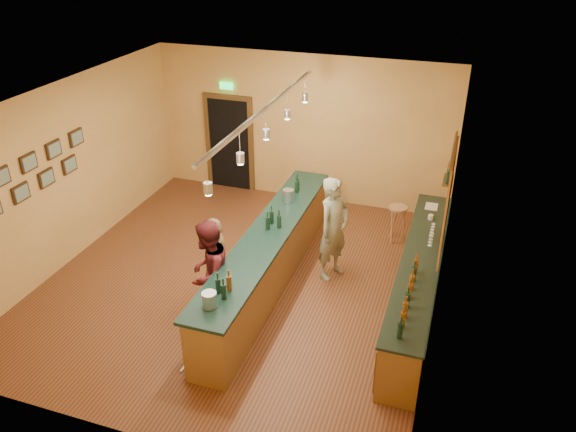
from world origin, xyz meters
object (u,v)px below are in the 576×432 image
(tasting_bar, at_px, (268,255))
(customer_a, at_px, (209,273))
(bar_stool, at_px, (398,214))
(customer_b, at_px, (217,263))
(back_counter, at_px, (418,282))
(bartender, at_px, (334,229))

(tasting_bar, height_order, customer_a, customer_a)
(tasting_bar, bearing_deg, bar_stool, 50.36)
(customer_a, xyz_separation_m, customer_b, (-0.04, 0.37, -0.06))
(back_counter, xyz_separation_m, bar_stool, (-0.64, 2.02, 0.11))
(bartender, height_order, customer_b, bartender)
(customer_a, distance_m, bar_stool, 4.09)
(tasting_bar, xyz_separation_m, bar_stool, (1.82, 2.20, -0.01))
(tasting_bar, relative_size, bartender, 2.75)
(customer_b, bearing_deg, bartender, 119.75)
(customer_a, height_order, customer_b, customer_a)
(back_counter, relative_size, tasting_bar, 0.89)
(tasting_bar, xyz_separation_m, customer_a, (-0.55, -1.12, 0.25))
(back_counter, relative_size, customer_a, 2.66)
(bartender, bearing_deg, customer_a, 164.82)
(customer_a, bearing_deg, customer_b, -172.42)
(tasting_bar, bearing_deg, back_counter, 4.20)
(back_counter, relative_size, bar_stool, 6.16)
(tasting_bar, bearing_deg, customer_b, -128.06)
(bar_stool, bearing_deg, bartender, -119.93)
(tasting_bar, distance_m, bartender, 1.20)
(bar_stool, bearing_deg, tasting_bar, -129.64)
(back_counter, bearing_deg, tasting_bar, -175.80)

